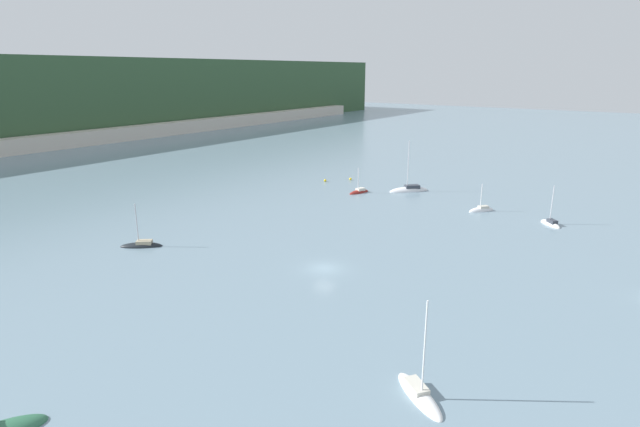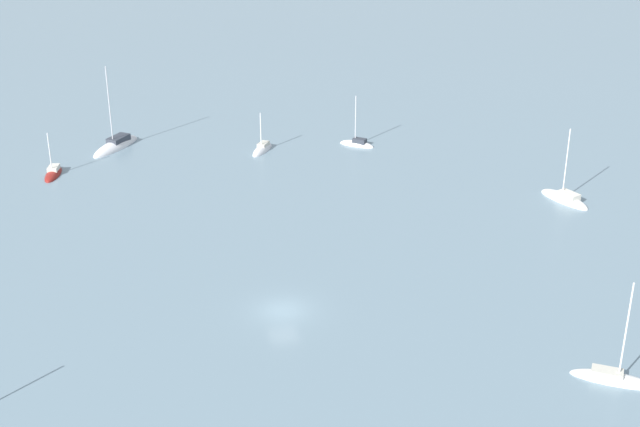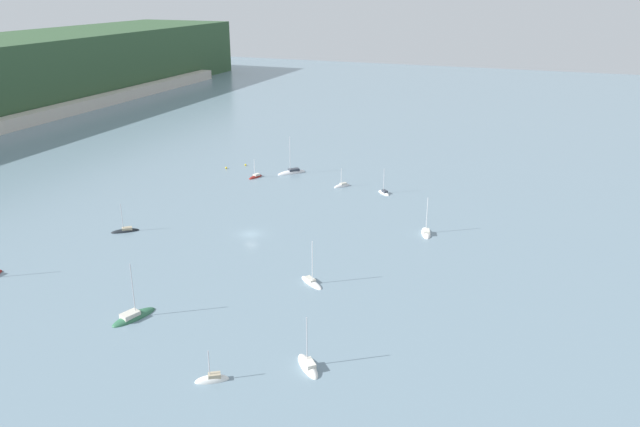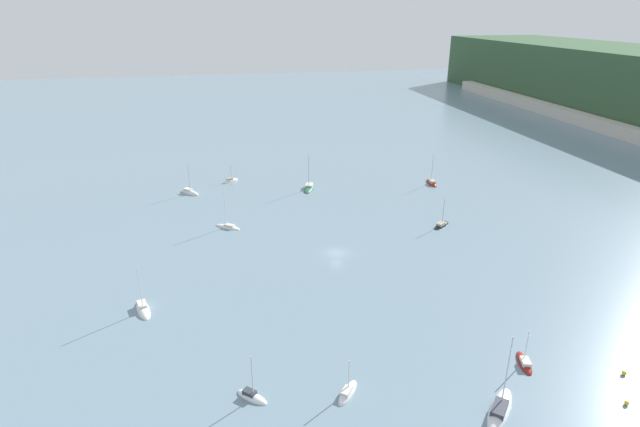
{
  "view_description": "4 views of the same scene",
  "coord_description": "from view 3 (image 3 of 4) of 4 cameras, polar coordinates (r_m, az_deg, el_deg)",
  "views": [
    {
      "loc": [
        -48.34,
        -33.62,
        24.24
      ],
      "look_at": [
        11.81,
        9.04,
        3.01
      ],
      "focal_mm": 28.0,
      "sensor_mm": 36.0,
      "label": 1
    },
    {
      "loc": [
        -62.95,
        16.07,
        38.29
      ],
      "look_at": [
        13.55,
        -7.41,
        2.16
      ],
      "focal_mm": 50.0,
      "sensor_mm": 36.0,
      "label": 2
    },
    {
      "loc": [
        -110.11,
        -57.9,
        50.62
      ],
      "look_at": [
        12.08,
        -11.32,
        2.02
      ],
      "focal_mm": 35.0,
      "sensor_mm": 36.0,
      "label": 3
    },
    {
      "loc": [
        86.09,
        -20.76,
        44.84
      ],
      "look_at": [
        -17.46,
        0.24,
        1.41
      ],
      "focal_mm": 28.0,
      "sensor_mm": 36.0,
      "label": 4
    }
  ],
  "objects": [
    {
      "name": "mooring_buoy_1",
      "position": [
        182.56,
        -8.57,
        4.16
      ],
      "size": [
        0.59,
        0.59,
        0.59
      ],
      "color": "yellow",
      "rests_on": "ground_plane"
    },
    {
      "name": "sailboat_1",
      "position": [
        112.36,
        -0.79,
        -6.33
      ],
      "size": [
        5.08,
        6.05,
        8.82
      ],
      "rotation": [
        0.0,
        0.0,
        4.07
      ],
      "color": "white",
      "rests_on": "ground_plane"
    },
    {
      "name": "sailboat_9",
      "position": [
        88.48,
        -9.83,
        -14.79
      ],
      "size": [
        3.74,
        4.7,
        5.6
      ],
      "rotation": [
        0.0,
        0.0,
        2.14
      ],
      "color": "white",
      "rests_on": "ground_plane"
    },
    {
      "name": "sailboat_0",
      "position": [
        105.81,
        -16.68,
        -9.07
      ],
      "size": [
        8.34,
        4.97,
        10.15
      ],
      "rotation": [
        0.0,
        0.0,
        5.96
      ],
      "color": "#2D6647",
      "rests_on": "ground_plane"
    },
    {
      "name": "sailboat_4",
      "position": [
        164.73,
        2.03,
        2.51
      ],
      "size": [
        4.8,
        4.12,
        5.71
      ],
      "rotation": [
        0.0,
        0.0,
        2.49
      ],
      "color": "silver",
      "rests_on": "ground_plane"
    },
    {
      "name": "sailboat_10",
      "position": [
        89.85,
        -1.11,
        -13.83
      ],
      "size": [
        5.99,
        5.71,
        8.72
      ],
      "rotation": [
        0.0,
        0.0,
        0.74
      ],
      "color": "white",
      "rests_on": "ground_plane"
    },
    {
      "name": "sailboat_6",
      "position": [
        135.56,
        9.67,
        -1.79
      ],
      "size": [
        6.68,
        3.65,
        8.81
      ],
      "rotation": [
        0.0,
        0.0,
        0.29
      ],
      "color": "white",
      "rests_on": "ground_plane"
    },
    {
      "name": "sailboat_8",
      "position": [
        176.44,
        -2.6,
        3.73
      ],
      "size": [
        7.71,
        7.34,
        11.44
      ],
      "rotation": [
        0.0,
        0.0,
        2.4
      ],
      "color": "silver",
      "rests_on": "ground_plane"
    },
    {
      "name": "ground_plane",
      "position": [
        134.31,
        -6.36,
        -1.88
      ],
      "size": [
        600.0,
        600.0,
        0.0
      ],
      "primitive_type": "plane",
      "color": "slate"
    },
    {
      "name": "sailboat_7",
      "position": [
        159.94,
        5.86,
        1.87
      ],
      "size": [
        4.12,
        4.31,
        7.04
      ],
      "rotation": [
        0.0,
        0.0,
        0.83
      ],
      "color": "white",
      "rests_on": "ground_plane"
    },
    {
      "name": "sailboat_5",
      "position": [
        141.28,
        -17.38,
        -1.54
      ],
      "size": [
        5.08,
        5.65,
        6.92
      ],
      "rotation": [
        0.0,
        0.0,
        2.26
      ],
      "color": "black",
      "rests_on": "ground_plane"
    },
    {
      "name": "sailboat_3",
      "position": [
        173.4,
        -5.91,
        3.34
      ],
      "size": [
        5.28,
        2.89,
        5.8
      ],
      "rotation": [
        0.0,
        0.0,
        2.87
      ],
      "color": "maroon",
      "rests_on": "ground_plane"
    },
    {
      "name": "mooring_buoy_0",
      "position": [
        184.83,
        -6.82,
        4.44
      ],
      "size": [
        0.56,
        0.56,
        0.56
      ],
      "color": "yellow",
      "rests_on": "ground_plane"
    }
  ]
}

